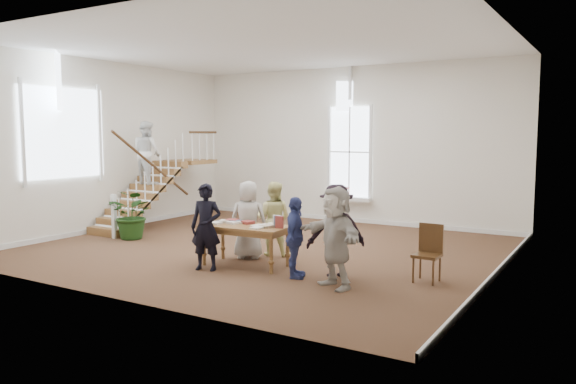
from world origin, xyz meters
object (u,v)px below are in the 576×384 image
Objects in this scene: woman_cluster_c at (335,237)px; side_chair at (429,249)px; elderly_woman at (248,220)px; woman_cluster_a at (295,238)px; woman_cluster_b at (336,231)px; library_table at (245,229)px; floor_plant at (133,214)px; person_yellow at (273,219)px; police_officer at (206,227)px.

side_chair is at bearing 74.14° from woman_cluster_c.
elderly_woman is 1.87m from woman_cluster_a.
woman_cluster_c reaches higher than side_chair.
woman_cluster_b is 0.72m from woman_cluster_c.
woman_cluster_c is (0.90, -0.20, 0.13)m from woman_cluster_a.
woman_cluster_c is (2.20, -0.50, 0.14)m from library_table.
floor_plant is 1.21× the size of side_chair.
library_table is at bearing 97.77° from elderly_woman.
woman_cluster_a is 0.87× the size of woman_cluster_b.
elderly_woman is 0.96× the size of woman_cluster_b.
person_yellow is 3.95m from floor_plant.
floor_plant is at bearing 164.20° from library_table.
side_chair is (7.40, -0.15, -0.04)m from floor_plant.
library_table is 1.03× the size of woman_cluster_c.
library_table is 1.05× the size of woman_cluster_b.
police_officer is 4.11m from side_chair.
side_chair is (1.53, 0.56, -0.28)m from woman_cluster_b.
floor_plant is at bearing -49.12° from woman_cluster_b.
library_table is at bearing 56.09° from woman_cluster_a.
police_officer is 0.96× the size of woman_cluster_c.
woman_cluster_c is at bearing -123.45° from woman_cluster_a.
police_officer reaches higher than floor_plant.
woman_cluster_c is (2.64, 0.16, 0.03)m from police_officer.
floor_plant is at bearing -26.46° from elderly_woman.
elderly_woman is at bearing 44.20° from person_yellow.
side_chair is at bearing 8.30° from library_table.
woman_cluster_c is at bearing 72.62° from woman_cluster_b.
woman_cluster_a is (1.34, -1.39, -0.06)m from person_yellow.
elderly_woman is (-0.34, 0.59, 0.09)m from library_table.
floor_plant is 7.40m from side_chair.
woman_cluster_b is 1.66× the size of side_chair.
person_yellow reaches higher than woman_cluster_a.
library_table is 2.26m from woman_cluster_c.
woman_cluster_a is 1.20× the size of floor_plant.
elderly_woman reaches higher than woman_cluster_a.
woman_cluster_b is at bearing 146.87° from elderly_woman.
woman_cluster_a reaches higher than floor_plant.
woman_cluster_a is 5.41m from floor_plant.
person_yellow reaches higher than side_chair.
woman_cluster_b reaches higher than elderly_woman.
police_officer is (-0.44, -0.66, 0.10)m from library_table.
police_officer is 1.13× the size of woman_cluster_a.
library_table is 1.91m from woman_cluster_b.
police_officer reaches higher than woman_cluster_a.
library_table is 1.45× the size of floor_plant.
police_officer is at bearing -147.06° from woman_cluster_c.
woman_cluster_c reaches higher than person_yellow.
woman_cluster_c is at bearing 129.81° from person_yellow.
woman_cluster_c reaches higher than woman_cluster_b.
elderly_woman is 2.76m from woman_cluster_c.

